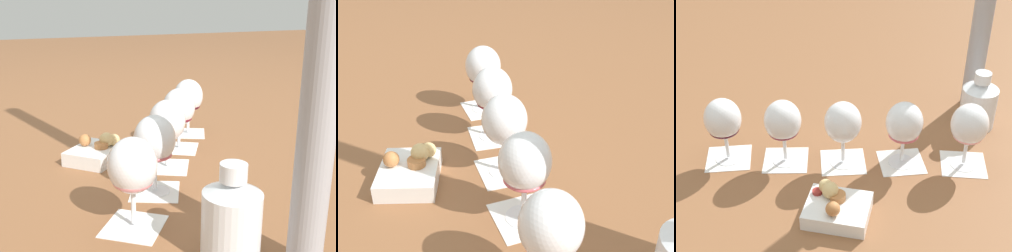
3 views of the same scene
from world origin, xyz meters
The scene contains 13 objects.
ground_plane centered at (0.00, 0.00, 0.00)m, with size 8.00×8.00×0.00m, color brown.
tasting_card_0 centered at (-0.17, -0.23, 0.00)m, with size 0.14×0.14×0.00m.
tasting_card_1 centered at (-0.08, -0.11, 0.00)m, with size 0.14×0.14×0.00m.
tasting_card_2 centered at (0.00, 0.00, 0.00)m, with size 0.14×0.14×0.00m.
tasting_card_3 centered at (0.08, 0.11, 0.00)m, with size 0.14×0.14×0.00m.
tasting_card_4 centered at (0.17, 0.22, 0.00)m, with size 0.14×0.14×0.00m.
wine_glass_0 centered at (-0.17, -0.23, 0.11)m, with size 0.09×0.09×0.16m.
wine_glass_1 centered at (-0.08, -0.11, 0.11)m, with size 0.09×0.09×0.16m.
wine_glass_2 centered at (0.00, 0.00, 0.11)m, with size 0.09×0.09×0.16m.
wine_glass_3 centered at (0.08, 0.11, 0.11)m, with size 0.09×0.09×0.16m.
wine_glass_4 centered at (0.17, 0.22, 0.11)m, with size 0.09×0.09×0.16m.
ceramic_vase centered at (-0.07, -0.38, 0.07)m, with size 0.09×0.09×0.16m.
snack_dish centered at (-0.14, 0.11, 0.02)m, with size 0.17×0.17×0.07m.
Camera 1 is at (-0.39, -0.86, 0.38)m, focal length 45.00 mm.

